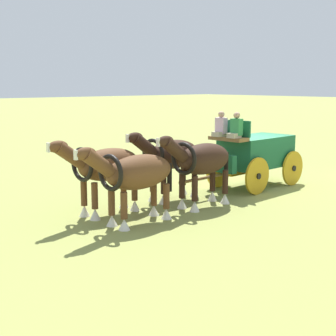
# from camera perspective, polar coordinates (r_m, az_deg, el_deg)

# --- Properties ---
(ground_plane) EXTENTS (220.00, 220.00, 0.00)m
(ground_plane) POSITION_cam_1_polar(r_m,az_deg,el_deg) (18.36, 10.04, -2.06)
(ground_plane) COLOR olive
(show_wagon) EXTENTS (5.75, 2.00, 2.78)m
(show_wagon) POSITION_cam_1_polar(r_m,az_deg,el_deg) (18.03, 9.86, 1.74)
(show_wagon) COLOR #195B38
(show_wagon) RESTS_ON ground
(draft_horse_rear_near) EXTENTS (3.06, 1.06, 2.28)m
(draft_horse_rear_near) POSITION_cam_1_polar(r_m,az_deg,el_deg) (14.85, 3.85, 0.78)
(draft_horse_rear_near) COLOR #331E14
(draft_horse_rear_near) RESTS_ON ground
(draft_horse_rear_off) EXTENTS (3.07, 1.04, 2.28)m
(draft_horse_rear_off) POSITION_cam_1_polar(r_m,az_deg,el_deg) (15.73, 0.32, 1.32)
(draft_horse_rear_off) COLOR #331E14
(draft_horse_rear_off) RESTS_ON ground
(draft_horse_lead_near) EXTENTS (3.20, 1.05, 2.20)m
(draft_horse_lead_near) POSITION_cam_1_polar(r_m,az_deg,el_deg) (13.06, -3.79, -0.74)
(draft_horse_lead_near) COLOR brown
(draft_horse_lead_near) RESTS_ON ground
(draft_horse_lead_off) EXTENTS (3.10, 1.04, 2.25)m
(draft_horse_lead_off) POSITION_cam_1_polar(r_m,az_deg,el_deg) (14.05, -7.24, 0.12)
(draft_horse_lead_off) COLOR brown
(draft_horse_lead_off) RESTS_ON ground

